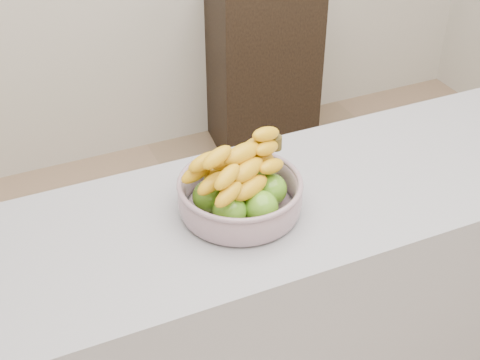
% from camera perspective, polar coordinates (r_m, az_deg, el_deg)
% --- Properties ---
extents(counter, '(2.00, 0.60, 0.90)m').
position_cam_1_polar(counter, '(2.18, 5.84, -10.37)').
color(counter, '#9D9EA5').
rests_on(counter, ground).
extents(cabinet, '(0.56, 0.47, 0.93)m').
position_cam_1_polar(cabinet, '(3.57, 1.91, 9.76)').
color(cabinet, black).
rests_on(cabinet, ground).
extents(fruit_bowl, '(0.33, 0.33, 0.20)m').
position_cam_1_polar(fruit_bowl, '(1.76, -0.01, -0.97)').
color(fruit_bowl, '#A4B5C5').
rests_on(fruit_bowl, counter).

